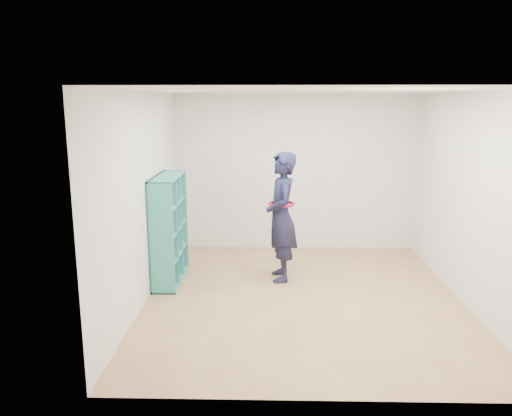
{
  "coord_description": "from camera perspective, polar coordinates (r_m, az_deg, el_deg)",
  "views": [
    {
      "loc": [
        -0.46,
        -6.04,
        2.49
      ],
      "look_at": [
        -0.62,
        0.3,
        1.12
      ],
      "focal_mm": 35.0,
      "sensor_mm": 36.0,
      "label": 1
    }
  ],
  "objects": [
    {
      "name": "ceiling",
      "position": [
        6.06,
        5.93,
        13.21
      ],
      "size": [
        4.5,
        4.5,
        0.0
      ],
      "primitive_type": "plane",
      "color": "white",
      "rests_on": "wall_back"
    },
    {
      "name": "person",
      "position": [
        6.93,
        2.92,
        -1.01
      ],
      "size": [
        0.51,
        0.71,
        1.81
      ],
      "rotation": [
        0.0,
        0.0,
        -1.45
      ],
      "color": "black",
      "rests_on": "floor"
    },
    {
      "name": "wall_right",
      "position": [
        6.63,
        23.17,
        0.89
      ],
      "size": [
        0.02,
        4.5,
        2.6
      ],
      "primitive_type": "cube",
      "color": "beige",
      "rests_on": "floor"
    },
    {
      "name": "smartphone",
      "position": [
        6.95,
        1.6,
        0.05
      ],
      "size": [
        0.03,
        0.1,
        0.12
      ],
      "rotation": [
        0.4,
        0.0,
        0.24
      ],
      "color": "silver",
      "rests_on": "person"
    },
    {
      "name": "wall_front",
      "position": [
        4.0,
        8.0,
        -5.22
      ],
      "size": [
        4.0,
        0.02,
        2.6
      ],
      "primitive_type": "cube",
      "color": "beige",
      "rests_on": "floor"
    },
    {
      "name": "wall_back",
      "position": [
        8.39,
        4.55,
        4.04
      ],
      "size": [
        4.0,
        0.02,
        2.6
      ],
      "primitive_type": "cube",
      "color": "beige",
      "rests_on": "floor"
    },
    {
      "name": "wall_left",
      "position": [
        6.35,
        -12.66,
        1.12
      ],
      "size": [
        0.02,
        4.5,
        2.6
      ],
      "primitive_type": "cube",
      "color": "beige",
      "rests_on": "floor"
    },
    {
      "name": "floor",
      "position": [
        6.55,
        5.42,
        -10.17
      ],
      "size": [
        4.5,
        4.5,
        0.0
      ],
      "primitive_type": "plane",
      "color": "#9B6A46",
      "rests_on": "ground"
    },
    {
      "name": "bookshelf",
      "position": [
        7.02,
        -10.08,
        -2.47
      ],
      "size": [
        0.33,
        1.12,
        1.49
      ],
      "color": "teal",
      "rests_on": "floor"
    }
  ]
}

